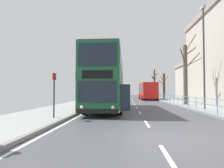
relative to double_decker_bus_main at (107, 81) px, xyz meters
name	(u,v)px	position (x,y,z in m)	size (l,w,h in m)	color
ground	(134,135)	(1.89, -9.60, -2.36)	(15.80, 140.00, 0.20)	#46464B
double_decker_bus_main	(107,81)	(0.00, 0.00, 0.00)	(3.21, 11.60, 4.58)	#19512D
background_bus_far_lane	(147,91)	(5.48, 19.99, -0.74)	(2.79, 9.19, 3.03)	red
pedestrian_railing_far_kerb	(176,98)	(7.06, 5.64, -1.59)	(0.05, 34.66, 0.98)	#598CC6
bus_stop_sign_near	(54,90)	(-2.28, -6.23, -0.75)	(0.08, 0.44, 2.42)	#2D2D33
street_lamp_far_side	(204,49)	(8.01, 0.03, 2.62)	(0.28, 0.60, 8.50)	#38383D
bare_tree_far_00	(164,85)	(8.87, 22.06, 0.27)	(2.15, 2.43, 5.06)	#423328
bare_tree_far_01	(186,73)	(8.02, 5.11, 1.12)	(2.82, 2.23, 7.27)	brown
bare_tree_far_02	(155,83)	(7.93, 28.15, 1.04)	(1.46, 2.01, 6.30)	#423328
background_building_00	(216,80)	(20.26, 25.97, 1.53)	(13.23, 16.56, 7.81)	#B2A899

